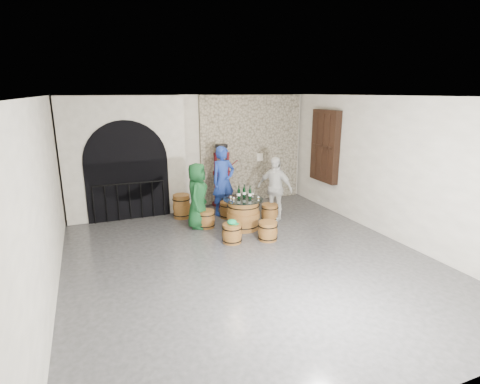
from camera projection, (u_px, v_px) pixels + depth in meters
name	position (u px, v px, depth m)	size (l,w,h in m)	color
ground	(248.00, 259.00, 7.57)	(8.00, 8.00, 0.00)	#2F2F32
wall_back	(193.00, 152.00, 10.73)	(8.00, 8.00, 0.00)	beige
wall_front	(416.00, 273.00, 3.58)	(8.00, 8.00, 0.00)	beige
wall_left	(45.00, 202.00, 5.87)	(8.00, 8.00, 0.00)	beige
wall_right	(391.00, 169.00, 8.44)	(8.00, 8.00, 0.00)	beige
ceiling	(249.00, 96.00, 6.74)	(8.00, 8.00, 0.00)	beige
stone_facing_panel	(251.00, 149.00, 11.33)	(3.20, 0.12, 3.18)	#A29881
arched_opening	(125.00, 159.00, 9.80)	(3.10, 0.60, 3.19)	beige
shuttered_window	(325.00, 146.00, 10.49)	(0.23, 1.10, 2.00)	black
barrel_table	(243.00, 214.00, 9.19)	(0.98, 0.98, 0.76)	brown
barrel_stool_left	(206.00, 219.00, 9.31)	(0.46, 0.46, 0.44)	brown
barrel_stool_far	(228.00, 210.00, 10.04)	(0.46, 0.46, 0.44)	brown
barrel_stool_right	(270.00, 212.00, 9.82)	(0.46, 0.46, 0.44)	brown
barrel_stool_near_right	(268.00, 231.00, 8.51)	(0.46, 0.46, 0.44)	brown
barrel_stool_near_left	(232.00, 233.00, 8.37)	(0.46, 0.46, 0.44)	brown
green_cap	(232.00, 222.00, 8.30)	(0.25, 0.21, 0.12)	#0D9853
person_green	(197.00, 196.00, 9.17)	(0.79, 0.52, 1.63)	#12421E
person_blue	(223.00, 181.00, 10.11)	(0.69, 0.45, 1.88)	navy
person_white	(275.00, 188.00, 9.77)	(0.98, 0.41, 1.68)	silver
wine_bottle_left	(239.00, 193.00, 9.10)	(0.08, 0.08, 0.32)	black
wine_bottle_center	(250.00, 193.00, 9.09)	(0.08, 0.08, 0.32)	black
wine_bottle_right	(244.00, 192.00, 9.21)	(0.08, 0.08, 0.32)	black
tasting_glass_a	(234.00, 199.00, 8.88)	(0.05, 0.05, 0.10)	#AC7221
tasting_glass_b	(253.00, 195.00, 9.26)	(0.05, 0.05, 0.10)	#AC7221
tasting_glass_c	(237.00, 196.00, 9.19)	(0.05, 0.05, 0.10)	#AC7221
tasting_glass_d	(249.00, 194.00, 9.37)	(0.05, 0.05, 0.10)	#AC7221
tasting_glass_e	(258.00, 198.00, 8.96)	(0.05, 0.05, 0.10)	#AC7221
tasting_glass_f	(231.00, 198.00, 8.97)	(0.05, 0.05, 0.10)	#AC7221
side_barrel	(182.00, 206.00, 10.00)	(0.48, 0.48, 0.64)	brown
corking_press	(222.00, 171.00, 10.88)	(0.75, 0.42, 1.82)	#540E13
control_box	(260.00, 157.00, 11.42)	(0.18, 0.10, 0.22)	silver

